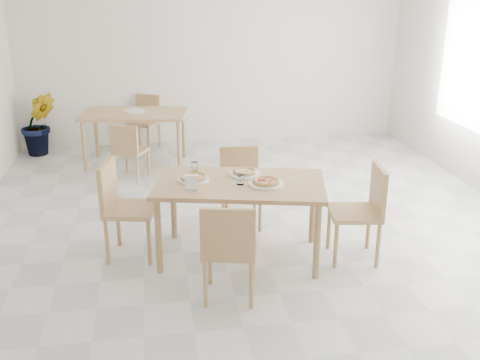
{
  "coord_description": "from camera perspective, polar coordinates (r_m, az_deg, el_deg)",
  "views": [
    {
      "loc": [
        -0.97,
        -5.33,
        2.49
      ],
      "look_at": [
        -0.22,
        -0.59,
        0.77
      ],
      "focal_mm": 42.0,
      "sensor_mm": 36.0,
      "label": 1
    }
  ],
  "objects": [
    {
      "name": "main_table",
      "position": [
        5.13,
        0.0,
        -1.08
      ],
      "size": [
        1.69,
        1.19,
        0.75
      ],
      "rotation": [
        0.0,
        0.0,
        -0.23
      ],
      "color": "#A37E53",
      "rests_on": "ground"
    },
    {
      "name": "chair_south",
      "position": [
        4.47,
        -1.14,
        -6.69
      ],
      "size": [
        0.51,
        0.51,
        0.86
      ],
      "rotation": [
        0.0,
        0.0,
        2.93
      ],
      "color": "tan",
      "rests_on": "ground"
    },
    {
      "name": "chair_north",
      "position": [
        5.94,
        0.02,
        -0.07
      ],
      "size": [
        0.42,
        0.42,
        0.83
      ],
      "rotation": [
        0.0,
        0.0,
        -0.03
      ],
      "color": "tan",
      "rests_on": "ground"
    },
    {
      "name": "chair_west",
      "position": [
        5.33,
        -11.92,
        -2.25
      ],
      "size": [
        0.55,
        0.55,
        0.93
      ],
      "rotation": [
        0.0,
        0.0,
        1.35
      ],
      "color": "tan",
      "rests_on": "ground"
    },
    {
      "name": "chair_east",
      "position": [
        5.28,
        12.5,
        -2.61
      ],
      "size": [
        0.51,
        0.51,
        0.91
      ],
      "rotation": [
        0.0,
        0.0,
        -1.71
      ],
      "color": "tan",
      "rests_on": "ground"
    },
    {
      "name": "plate_margherita",
      "position": [
        5.16,
        -4.77,
        0.06
      ],
      "size": [
        0.29,
        0.29,
        0.02
      ],
      "primitive_type": "cylinder",
      "color": "white",
      "rests_on": "main_table"
    },
    {
      "name": "plate_mushroom",
      "position": [
        5.29,
        0.48,
        0.63
      ],
      "size": [
        0.3,
        0.3,
        0.02
      ],
      "primitive_type": "cylinder",
      "color": "white",
      "rests_on": "main_table"
    },
    {
      "name": "plate_pepperoni",
      "position": [
        5.04,
        2.66,
        -0.4
      ],
      "size": [
        0.32,
        0.32,
        0.02
      ],
      "primitive_type": "cylinder",
      "color": "white",
      "rests_on": "main_table"
    },
    {
      "name": "pizza_margherita",
      "position": [
        5.16,
        -4.77,
        0.3
      ],
      "size": [
        0.27,
        0.27,
        0.03
      ],
      "rotation": [
        0.0,
        0.0,
        -0.1
      ],
      "color": "#D9B666",
      "rests_on": "plate_margherita"
    },
    {
      "name": "pizza_mushroom",
      "position": [
        5.29,
        0.48,
        0.86
      ],
      "size": [
        0.24,
        0.24,
        0.03
      ],
      "rotation": [
        0.0,
        0.0,
        0.05
      ],
      "color": "#D9B666",
      "rests_on": "plate_mushroom"
    },
    {
      "name": "pizza_pepperoni",
      "position": [
        5.03,
        2.66,
        -0.15
      ],
      "size": [
        0.33,
        0.33,
        0.03
      ],
      "rotation": [
        0.0,
        0.0,
        -0.42
      ],
      "color": "#D9B666",
      "rests_on": "plate_pepperoni"
    },
    {
      "name": "tumbler_a",
      "position": [
        5.41,
        -4.65,
        1.37
      ],
      "size": [
        0.07,
        0.07,
        0.09
      ],
      "primitive_type": "cylinder",
      "color": "white",
      "rests_on": "main_table"
    },
    {
      "name": "tumbler_b",
      "position": [
        5.03,
        0.03,
        0.03
      ],
      "size": [
        0.07,
        0.07,
        0.09
      ],
      "primitive_type": "cylinder",
      "color": "white",
      "rests_on": "main_table"
    },
    {
      "name": "napkin_holder",
      "position": [
        4.91,
        -4.96,
        -0.3
      ],
      "size": [
        0.13,
        0.07,
        0.14
      ],
      "rotation": [
        0.0,
        0.0,
        -0.07
      ],
      "color": "silver",
      "rests_on": "main_table"
    },
    {
      "name": "fork_a",
      "position": [
        5.16,
        5.53,
        -0.06
      ],
      "size": [
        0.02,
        0.17,
        0.01
      ],
      "primitive_type": "cube",
      "rotation": [
        0.0,
        0.0,
        0.01
      ],
      "color": "silver",
      "rests_on": "main_table"
    },
    {
      "name": "fork_b",
      "position": [
        4.92,
        -4.25,
        -1.02
      ],
      "size": [
        0.02,
        0.16,
        0.01
      ],
      "primitive_type": "cube",
      "rotation": [
        0.0,
        0.0,
        -0.01
      ],
      "color": "silver",
      "rests_on": "main_table"
    },
    {
      "name": "second_table",
      "position": [
        7.98,
        -10.64,
        6.14
      ],
      "size": [
        1.54,
        1.03,
        0.75
      ],
      "rotation": [
        0.0,
        0.0,
        -0.16
      ],
      "color": "tan",
      "rests_on": "ground"
    },
    {
      "name": "chair_back_s",
      "position": [
        7.36,
        -11.31,
        3.2
      ],
      "size": [
        0.51,
        0.51,
        0.77
      ],
      "rotation": [
        0.0,
        0.0,
        2.69
      ],
      "color": "tan",
      "rests_on": "ground"
    },
    {
      "name": "chair_back_n",
      "position": [
        8.8,
        -9.58,
        6.24
      ],
      "size": [
        0.55,
        0.55,
        0.83
      ],
      "rotation": [
        0.0,
        0.0,
        -0.49
      ],
      "color": "tan",
      "rests_on": "ground"
    },
    {
      "name": "plate_empty",
      "position": [
        8.02,
        -10.66,
        6.91
      ],
      "size": [
        0.28,
        0.28,
        0.02
      ],
      "primitive_type": "cylinder",
      "color": "white",
      "rests_on": "second_table"
    },
    {
      "name": "potted_plant",
      "position": [
        8.87,
        -19.76,
        5.4
      ],
      "size": [
        0.61,
        0.54,
        0.94
      ],
      "primitive_type": "imported",
      "rotation": [
        0.0,
        0.0,
        0.27
      ],
      "color": "#396F21",
      "rests_on": "ground"
    }
  ]
}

